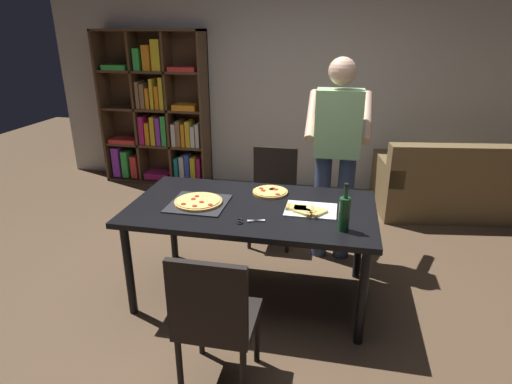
{
  "coord_description": "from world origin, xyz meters",
  "views": [
    {
      "loc": [
        0.59,
        -2.75,
        1.95
      ],
      "look_at": [
        0.0,
        0.15,
        0.8
      ],
      "focal_mm": 29.59,
      "sensor_mm": 36.0,
      "label": 1
    }
  ],
  "objects_px": {
    "couch": "(457,187)",
    "kitchen_scissors": "(246,221)",
    "chair_near_camera": "(214,316)",
    "chair_far_side": "(273,190)",
    "dining_table": "(252,214)",
    "second_pizza_plain": "(270,192)",
    "person_serving_pizza": "(337,150)",
    "wine_bottle": "(344,213)",
    "bookshelf": "(157,115)",
    "pepperoni_pizza_on_tray": "(198,202)"
  },
  "relations": [
    {
      "from": "dining_table",
      "to": "bookshelf",
      "type": "bearing_deg",
      "value": 126.73
    },
    {
      "from": "person_serving_pizza",
      "to": "wine_bottle",
      "type": "height_order",
      "value": "person_serving_pizza"
    },
    {
      "from": "chair_near_camera",
      "to": "chair_far_side",
      "type": "xyz_separation_m",
      "value": [
        0.0,
        1.95,
        0.0
      ]
    },
    {
      "from": "person_serving_pizza",
      "to": "pepperoni_pizza_on_tray",
      "type": "bearing_deg",
      "value": -140.19
    },
    {
      "from": "chair_far_side",
      "to": "person_serving_pizza",
      "type": "xyz_separation_m",
      "value": [
        0.57,
        -0.22,
        0.49
      ]
    },
    {
      "from": "chair_far_side",
      "to": "wine_bottle",
      "type": "relative_size",
      "value": 2.85
    },
    {
      "from": "chair_near_camera",
      "to": "person_serving_pizza",
      "type": "relative_size",
      "value": 0.51
    },
    {
      "from": "chair_far_side",
      "to": "second_pizza_plain",
      "type": "distance_m",
      "value": 0.75
    },
    {
      "from": "chair_near_camera",
      "to": "chair_far_side",
      "type": "relative_size",
      "value": 1.0
    },
    {
      "from": "couch",
      "to": "kitchen_scissors",
      "type": "bearing_deg",
      "value": -129.91
    },
    {
      "from": "chair_near_camera",
      "to": "pepperoni_pizza_on_tray",
      "type": "bearing_deg",
      "value": 112.89
    },
    {
      "from": "kitchen_scissors",
      "to": "second_pizza_plain",
      "type": "height_order",
      "value": "second_pizza_plain"
    },
    {
      "from": "bookshelf",
      "to": "wine_bottle",
      "type": "height_order",
      "value": "bookshelf"
    },
    {
      "from": "bookshelf",
      "to": "person_serving_pizza",
      "type": "bearing_deg",
      "value": -34.7
    },
    {
      "from": "bookshelf",
      "to": "kitchen_scissors",
      "type": "height_order",
      "value": "bookshelf"
    },
    {
      "from": "dining_table",
      "to": "kitchen_scissors",
      "type": "xyz_separation_m",
      "value": [
        0.02,
        -0.28,
        0.07
      ]
    },
    {
      "from": "chair_far_side",
      "to": "wine_bottle",
      "type": "height_order",
      "value": "wine_bottle"
    },
    {
      "from": "bookshelf",
      "to": "chair_near_camera",
      "type": "bearing_deg",
      "value": -62.1
    },
    {
      "from": "kitchen_scissors",
      "to": "second_pizza_plain",
      "type": "bearing_deg",
      "value": 82.48
    },
    {
      "from": "dining_table",
      "to": "wine_bottle",
      "type": "bearing_deg",
      "value": -22.44
    },
    {
      "from": "chair_near_camera",
      "to": "bookshelf",
      "type": "xyz_separation_m",
      "value": [
        -1.77,
        3.35,
        0.38
      ]
    },
    {
      "from": "person_serving_pizza",
      "to": "pepperoni_pizza_on_tray",
      "type": "xyz_separation_m",
      "value": [
        -0.96,
        -0.8,
        -0.23
      ]
    },
    {
      "from": "wine_bottle",
      "to": "chair_far_side",
      "type": "bearing_deg",
      "value": 117.75
    },
    {
      "from": "dining_table",
      "to": "chair_near_camera",
      "type": "relative_size",
      "value": 1.97
    },
    {
      "from": "chair_far_side",
      "to": "bookshelf",
      "type": "relative_size",
      "value": 0.46
    },
    {
      "from": "kitchen_scissors",
      "to": "couch",
      "type": "bearing_deg",
      "value": 50.09
    },
    {
      "from": "dining_table",
      "to": "second_pizza_plain",
      "type": "relative_size",
      "value": 6.42
    },
    {
      "from": "chair_far_side",
      "to": "pepperoni_pizza_on_tray",
      "type": "relative_size",
      "value": 2.19
    },
    {
      "from": "chair_near_camera",
      "to": "kitchen_scissors",
      "type": "relative_size",
      "value": 4.53
    },
    {
      "from": "bookshelf",
      "to": "wine_bottle",
      "type": "xyz_separation_m",
      "value": [
        2.43,
        -2.65,
        -0.02
      ]
    },
    {
      "from": "couch",
      "to": "wine_bottle",
      "type": "distance_m",
      "value": 2.64
    },
    {
      "from": "couch",
      "to": "person_serving_pizza",
      "type": "height_order",
      "value": "person_serving_pizza"
    },
    {
      "from": "kitchen_scissors",
      "to": "wine_bottle",
      "type": "bearing_deg",
      "value": 0.51
    },
    {
      "from": "chair_far_side",
      "to": "kitchen_scissors",
      "type": "bearing_deg",
      "value": -89.26
    },
    {
      "from": "chair_near_camera",
      "to": "bookshelf",
      "type": "height_order",
      "value": "bookshelf"
    },
    {
      "from": "second_pizza_plain",
      "to": "person_serving_pizza",
      "type": "bearing_deg",
      "value": 44.74
    },
    {
      "from": "dining_table",
      "to": "pepperoni_pizza_on_tray",
      "type": "relative_size",
      "value": 4.3
    },
    {
      "from": "pepperoni_pizza_on_tray",
      "to": "person_serving_pizza",
      "type": "bearing_deg",
      "value": 39.81
    },
    {
      "from": "chair_near_camera",
      "to": "person_serving_pizza",
      "type": "height_order",
      "value": "person_serving_pizza"
    },
    {
      "from": "chair_far_side",
      "to": "bookshelf",
      "type": "xyz_separation_m",
      "value": [
        -1.77,
        1.4,
        0.38
      ]
    },
    {
      "from": "chair_far_side",
      "to": "couch",
      "type": "xyz_separation_m",
      "value": [
        1.91,
        1.01,
        -0.21
      ]
    },
    {
      "from": "couch",
      "to": "second_pizza_plain",
      "type": "height_order",
      "value": "couch"
    },
    {
      "from": "chair_near_camera",
      "to": "couch",
      "type": "height_order",
      "value": "chair_near_camera"
    },
    {
      "from": "person_serving_pizza",
      "to": "kitchen_scissors",
      "type": "xyz_separation_m",
      "value": [
        -0.56,
        -1.03,
        -0.24
      ]
    },
    {
      "from": "couch",
      "to": "kitchen_scissors",
      "type": "relative_size",
      "value": 9.08
    },
    {
      "from": "chair_far_side",
      "to": "wine_bottle",
      "type": "bearing_deg",
      "value": -62.25
    },
    {
      "from": "bookshelf",
      "to": "pepperoni_pizza_on_tray",
      "type": "bearing_deg",
      "value": -60.31
    },
    {
      "from": "chair_near_camera",
      "to": "second_pizza_plain",
      "type": "relative_size",
      "value": 3.26
    },
    {
      "from": "chair_near_camera",
      "to": "chair_far_side",
      "type": "bearing_deg",
      "value": 90.0
    },
    {
      "from": "couch",
      "to": "bookshelf",
      "type": "relative_size",
      "value": 0.92
    }
  ]
}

